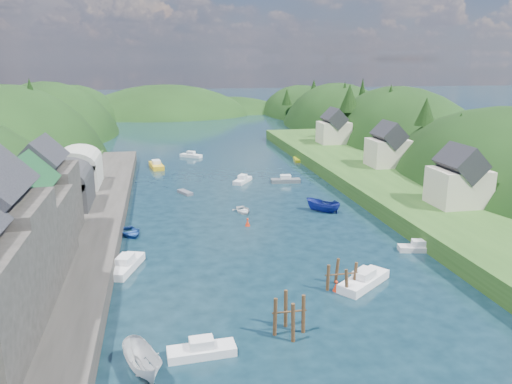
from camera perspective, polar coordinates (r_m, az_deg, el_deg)
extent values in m
plane|color=black|center=(90.98, -2.65, 1.07)|extent=(600.00, 600.00, 0.00)
ellipsoid|color=black|center=(120.95, -26.09, -1.41)|extent=(44.00, 75.56, 52.00)
ellipsoid|color=black|center=(161.57, -22.37, 3.03)|extent=(44.00, 75.56, 48.19)
ellipsoid|color=black|center=(202.06, -20.21, 5.89)|extent=(44.00, 75.56, 39.00)
ellipsoid|color=black|center=(129.94, 15.71, 0.95)|extent=(36.00, 75.56, 48.00)
ellipsoid|color=black|center=(168.41, 9.23, 4.64)|extent=(36.00, 75.56, 44.49)
ellipsoid|color=black|center=(207.59, 5.26, 7.11)|extent=(36.00, 75.56, 36.00)
ellipsoid|color=black|center=(209.85, -10.21, 6.00)|extent=(80.00, 60.00, 44.00)
ellipsoid|color=black|center=(222.16, -2.97, 6.18)|extent=(70.00, 56.00, 36.00)
cone|color=black|center=(107.09, -26.55, 8.39)|extent=(4.73, 4.73, 5.36)
cone|color=black|center=(116.25, -24.31, 9.73)|extent=(4.34, 4.34, 8.46)
cone|color=black|center=(120.85, -22.82, 7.43)|extent=(5.28, 5.28, 5.13)
cone|color=black|center=(135.72, -24.35, 9.74)|extent=(4.77, 4.77, 6.98)
cone|color=black|center=(144.86, -20.87, 8.68)|extent=(4.07, 4.07, 4.80)
cone|color=black|center=(159.70, -21.77, 9.86)|extent=(4.56, 4.56, 9.65)
cone|color=black|center=(163.91, -22.32, 8.99)|extent=(4.75, 4.75, 5.15)
cone|color=black|center=(174.32, -19.73, 9.76)|extent=(4.27, 4.27, 6.54)
cone|color=black|center=(93.24, 22.25, 6.45)|extent=(5.29, 5.29, 6.32)
cone|color=black|center=(101.54, 18.85, 8.71)|extent=(4.07, 4.07, 5.31)
cone|color=black|center=(114.30, 17.66, 7.47)|extent=(3.40, 3.40, 6.03)
cone|color=black|center=(122.22, 15.07, 9.67)|extent=(4.94, 4.94, 9.19)
cone|color=black|center=(127.75, 10.64, 10.51)|extent=(5.25, 5.25, 6.85)
cone|color=black|center=(138.57, 12.04, 10.89)|extent=(3.36, 3.36, 8.58)
cone|color=black|center=(156.35, 10.09, 10.84)|extent=(4.57, 4.57, 8.10)
cone|color=black|center=(163.74, 8.42, 10.28)|extent=(3.59, 3.59, 5.95)
cone|color=black|center=(172.92, 6.62, 11.58)|extent=(4.14, 4.14, 6.65)
cone|color=black|center=(183.79, 3.55, 10.82)|extent=(3.83, 3.83, 5.96)
cube|color=#2D2B28|center=(62.08, -20.88, -5.65)|extent=(12.00, 110.00, 2.00)
cube|color=#234719|center=(63.64, -27.14, -5.60)|extent=(12.00, 110.00, 2.50)
cube|color=#2D2B28|center=(53.68, -24.80, -4.15)|extent=(8.00, 9.00, 7.00)
cube|color=#1E592D|center=(52.50, -25.32, 0.46)|extent=(5.88, 9.36, 5.88)
cube|color=#2D2B28|center=(61.94, -22.98, -1.04)|extent=(7.00, 8.00, 8.00)
cube|color=black|center=(60.88, -23.44, 3.34)|extent=(5.15, 8.32, 5.15)
cube|color=#2D2D30|center=(73.82, -21.02, -0.01)|extent=(7.00, 9.00, 4.00)
cylinder|color=#2D2D30|center=(73.36, -21.16, 1.50)|extent=(7.00, 9.00, 7.00)
cube|color=#B2B2A8|center=(85.34, -19.72, 2.03)|extent=(7.00, 9.00, 4.00)
cylinder|color=#B2B2A8|center=(84.95, -19.84, 3.34)|extent=(7.00, 9.00, 7.00)
cube|color=#234719|center=(88.55, 14.55, 1.01)|extent=(16.00, 120.00, 2.40)
cube|color=beige|center=(73.45, 22.11, 0.53)|extent=(7.00, 6.00, 5.00)
cube|color=black|center=(72.76, 22.37, 3.08)|extent=(5.15, 6.24, 5.15)
cube|color=beige|center=(96.56, 14.82, 4.38)|extent=(7.00, 6.00, 5.00)
cube|color=black|center=(96.03, 14.96, 6.33)|extent=(5.15, 6.24, 5.15)
cube|color=beige|center=(120.76, 8.87, 6.73)|extent=(7.00, 6.00, 5.00)
cube|color=black|center=(120.33, 8.93, 8.30)|extent=(5.15, 6.24, 5.15)
cylinder|color=#382314|center=(42.21, 5.43, -14.07)|extent=(0.32, 0.32, 3.93)
cylinder|color=#382314|center=(42.92, 3.41, -13.50)|extent=(0.32, 0.32, 3.93)
cylinder|color=#382314|center=(41.66, 2.19, -14.43)|extent=(0.32, 0.32, 3.93)
cylinder|color=#382314|center=(40.92, 4.26, -15.04)|extent=(0.32, 0.32, 3.93)
cylinder|color=#382314|center=(41.61, 3.84, -13.49)|extent=(2.85, 0.16, 0.16)
cylinder|color=#382314|center=(50.50, 11.25, -9.64)|extent=(0.32, 0.32, 3.25)
cylinder|color=#382314|center=(51.20, 9.19, -9.18)|extent=(0.32, 0.32, 3.25)
cylinder|color=#382314|center=(49.57, 8.21, -9.99)|extent=(0.32, 0.32, 3.25)
cylinder|color=#382314|center=(48.84, 10.32, -10.47)|extent=(0.32, 0.32, 3.25)
cylinder|color=#382314|center=(49.79, 9.77, -9.22)|extent=(3.35, 0.16, 0.16)
cone|color=#B1260E|center=(49.79, 9.15, -10.64)|extent=(0.70, 0.70, 0.90)
sphere|color=#B1260E|center=(49.58, 9.18, -10.12)|extent=(0.30, 0.30, 0.30)
cone|color=#B1260E|center=(67.34, -0.97, -3.53)|extent=(0.70, 0.70, 0.90)
sphere|color=#B1260E|center=(67.18, -0.97, -3.13)|extent=(0.30, 0.30, 0.30)
imported|color=navy|center=(74.04, 7.62, -1.60)|extent=(5.33, 4.88, 2.04)
imported|color=silver|center=(73.51, -1.51, -2.10)|extent=(3.16, 4.12, 0.79)
imported|color=navy|center=(66.05, -14.15, -4.49)|extent=(4.53, 5.39, 0.95)
cube|color=silver|center=(55.60, -14.69, -8.20)|extent=(4.02, 6.62, 0.88)
cube|color=silver|center=(55.29, -14.75, -7.41)|extent=(2.09, 2.55, 0.70)
cube|color=gold|center=(110.77, 4.77, 3.70)|extent=(2.07, 4.59, 0.62)
cube|color=#51545D|center=(84.17, -8.10, -0.05)|extent=(2.57, 3.66, 0.49)
cube|color=white|center=(115.64, -7.44, 4.12)|extent=(5.10, 4.25, 0.71)
cube|color=silver|center=(115.50, -7.45, 4.48)|extent=(2.12, 1.97, 0.70)
cube|color=silver|center=(61.87, 18.10, -6.16)|extent=(4.90, 2.52, 0.66)
cube|color=silver|center=(61.63, 18.16, -5.54)|extent=(1.83, 1.41, 0.70)
cube|color=#4F555A|center=(91.02, 3.40, 1.29)|extent=(5.44, 2.24, 0.74)
cube|color=silver|center=(90.84, 3.41, 1.75)|extent=(1.96, 1.39, 0.70)
cube|color=silver|center=(91.09, -1.55, 1.31)|extent=(4.21, 5.28, 0.72)
cube|color=silver|center=(90.91, -1.55, 1.77)|extent=(1.98, 2.17, 0.70)
imported|color=silver|center=(38.45, -12.80, -18.39)|extent=(3.80, 5.78, 2.09)
cube|color=gold|center=(105.22, -11.31, 2.94)|extent=(3.24, 6.98, 0.94)
cube|color=silver|center=(105.04, -11.33, 3.40)|extent=(1.90, 2.56, 0.70)
cube|color=white|center=(51.46, 12.20, -9.96)|extent=(6.56, 5.73, 0.92)
cube|color=silver|center=(51.11, 12.26, -9.09)|extent=(2.76, 2.61, 0.70)
cube|color=silver|center=(39.94, -6.23, -17.66)|extent=(5.27, 2.00, 0.73)
cube|color=silver|center=(39.54, -6.26, -16.75)|extent=(1.88, 1.30, 0.70)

